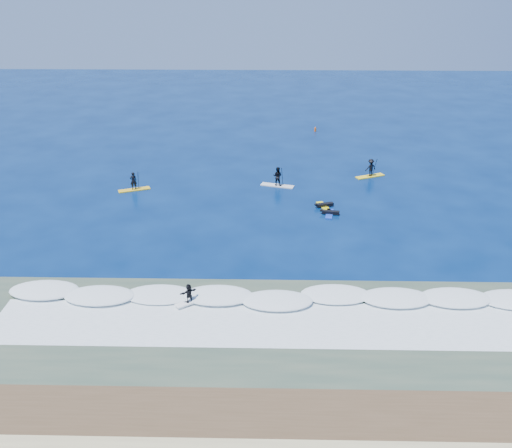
{
  "coord_description": "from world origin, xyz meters",
  "views": [
    {
      "loc": [
        0.3,
        -42.94,
        20.72
      ],
      "look_at": [
        -0.65,
        0.77,
        0.6
      ],
      "focal_mm": 40.0,
      "sensor_mm": 36.0,
      "label": 1
    }
  ],
  "objects_px": {
    "sup_paddler_right": "(371,169)",
    "wave_surfer": "(189,294)",
    "sup_paddler_center": "(277,178)",
    "marker_buoy": "(315,129)",
    "sup_paddler_left": "(134,184)",
    "prone_paddler_near": "(324,205)",
    "prone_paddler_far": "(330,213)"
  },
  "relations": [
    {
      "from": "sup_paddler_left",
      "to": "wave_surfer",
      "type": "xyz_separation_m",
      "value": [
        8.21,
        -20.79,
        0.12
      ]
    },
    {
      "from": "sup_paddler_center",
      "to": "marker_buoy",
      "type": "xyz_separation_m",
      "value": [
        5.35,
        20.7,
        -0.58
      ]
    },
    {
      "from": "sup_paddler_left",
      "to": "prone_paddler_near",
      "type": "xyz_separation_m",
      "value": [
        18.58,
        -3.91,
        -0.52
      ]
    },
    {
      "from": "sup_paddler_left",
      "to": "prone_paddler_near",
      "type": "distance_m",
      "value": 19.0
    },
    {
      "from": "wave_surfer",
      "to": "marker_buoy",
      "type": "height_order",
      "value": "wave_surfer"
    },
    {
      "from": "sup_paddler_left",
      "to": "sup_paddler_center",
      "type": "relative_size",
      "value": 0.92
    },
    {
      "from": "sup_paddler_left",
      "to": "sup_paddler_right",
      "type": "distance_m",
      "value": 24.6
    },
    {
      "from": "prone_paddler_far",
      "to": "wave_surfer",
      "type": "distance_m",
      "value": 18.61
    },
    {
      "from": "prone_paddler_far",
      "to": "wave_surfer",
      "type": "relative_size",
      "value": 1.22
    },
    {
      "from": "sup_paddler_right",
      "to": "marker_buoy",
      "type": "xyz_separation_m",
      "value": [
        -4.53,
        17.68,
        -0.57
      ]
    },
    {
      "from": "prone_paddler_far",
      "to": "marker_buoy",
      "type": "distance_m",
      "value": 27.76
    },
    {
      "from": "prone_paddler_near",
      "to": "wave_surfer",
      "type": "xyz_separation_m",
      "value": [
        -10.37,
        -16.88,
        0.64
      ]
    },
    {
      "from": "prone_paddler_near",
      "to": "prone_paddler_far",
      "type": "xyz_separation_m",
      "value": [
        0.38,
        -1.7,
        -0.01
      ]
    },
    {
      "from": "prone_paddler_far",
      "to": "sup_paddler_left",
      "type": "bearing_deg",
      "value": 83.3
    },
    {
      "from": "prone_paddler_near",
      "to": "marker_buoy",
      "type": "height_order",
      "value": "marker_buoy"
    },
    {
      "from": "sup_paddler_right",
      "to": "wave_surfer",
      "type": "bearing_deg",
      "value": -147.03
    },
    {
      "from": "sup_paddler_left",
      "to": "sup_paddler_center",
      "type": "distance_m",
      "value": 14.39
    },
    {
      "from": "sup_paddler_left",
      "to": "marker_buoy",
      "type": "distance_m",
      "value": 29.62
    },
    {
      "from": "wave_surfer",
      "to": "sup_paddler_left",
      "type": "bearing_deg",
      "value": 75.79
    },
    {
      "from": "prone_paddler_near",
      "to": "wave_surfer",
      "type": "bearing_deg",
      "value": 131.18
    },
    {
      "from": "prone_paddler_near",
      "to": "wave_surfer",
      "type": "relative_size",
      "value": 1.27
    },
    {
      "from": "marker_buoy",
      "to": "prone_paddler_near",
      "type": "bearing_deg",
      "value": -92.39
    },
    {
      "from": "sup_paddler_center",
      "to": "wave_surfer",
      "type": "relative_size",
      "value": 1.83
    },
    {
      "from": "prone_paddler_near",
      "to": "marker_buoy",
      "type": "distance_m",
      "value": 26.07
    },
    {
      "from": "prone_paddler_far",
      "to": "sup_paddler_center",
      "type": "bearing_deg",
      "value": 43.1
    },
    {
      "from": "sup_paddler_center",
      "to": "sup_paddler_right",
      "type": "distance_m",
      "value": 10.32
    },
    {
      "from": "sup_paddler_right",
      "to": "prone_paddler_near",
      "type": "height_order",
      "value": "sup_paddler_right"
    },
    {
      "from": "sup_paddler_center",
      "to": "sup_paddler_right",
      "type": "relative_size",
      "value": 1.06
    },
    {
      "from": "prone_paddler_near",
      "to": "prone_paddler_far",
      "type": "height_order",
      "value": "prone_paddler_near"
    },
    {
      "from": "sup_paddler_center",
      "to": "prone_paddler_far",
      "type": "distance_m",
      "value": 8.48
    },
    {
      "from": "sup_paddler_center",
      "to": "prone_paddler_near",
      "type": "xyz_separation_m",
      "value": [
        4.26,
        -5.36,
        -0.72
      ]
    },
    {
      "from": "sup_paddler_left",
      "to": "sup_paddler_right",
      "type": "bearing_deg",
      "value": -12.06
    }
  ]
}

